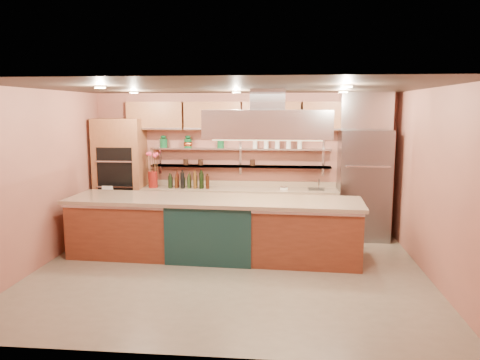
# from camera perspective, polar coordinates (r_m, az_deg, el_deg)

# --- Properties ---
(floor) EXTENTS (6.00, 5.00, 0.02)m
(floor) POSITION_cam_1_polar(r_m,az_deg,el_deg) (7.36, -1.40, -11.19)
(floor) COLOR gray
(floor) RESTS_ON ground
(ceiling) EXTENTS (6.00, 5.00, 0.02)m
(ceiling) POSITION_cam_1_polar(r_m,az_deg,el_deg) (6.93, -1.49, 11.22)
(ceiling) COLOR black
(ceiling) RESTS_ON wall_back
(wall_back) EXTENTS (6.00, 0.04, 2.80)m
(wall_back) POSITION_cam_1_polar(r_m,az_deg,el_deg) (9.47, 0.37, 2.08)
(wall_back) COLOR #AA6350
(wall_back) RESTS_ON floor
(wall_front) EXTENTS (6.00, 0.04, 2.80)m
(wall_front) POSITION_cam_1_polar(r_m,az_deg,el_deg) (4.59, -5.21, -5.19)
(wall_front) COLOR #AA6350
(wall_front) RESTS_ON floor
(wall_left) EXTENTS (0.04, 5.00, 2.80)m
(wall_left) POSITION_cam_1_polar(r_m,az_deg,el_deg) (7.95, -23.46, 0.06)
(wall_left) COLOR #AA6350
(wall_left) RESTS_ON floor
(wall_right) EXTENTS (0.04, 5.00, 2.80)m
(wall_right) POSITION_cam_1_polar(r_m,az_deg,el_deg) (7.29, 22.68, -0.62)
(wall_right) COLOR #AA6350
(wall_right) RESTS_ON floor
(oven_stack) EXTENTS (0.95, 0.64, 2.30)m
(oven_stack) POSITION_cam_1_polar(r_m,az_deg,el_deg) (9.72, -14.34, 0.49)
(oven_stack) COLOR brown
(oven_stack) RESTS_ON floor
(refrigerator) EXTENTS (0.95, 0.72, 2.10)m
(refrigerator) POSITION_cam_1_polar(r_m,az_deg,el_deg) (9.25, 14.82, -0.57)
(refrigerator) COLOR slate
(refrigerator) RESTS_ON floor
(back_counter) EXTENTS (3.84, 0.64, 0.93)m
(back_counter) POSITION_cam_1_polar(r_m,az_deg,el_deg) (9.34, -0.10, -3.84)
(back_counter) COLOR tan
(back_counter) RESTS_ON floor
(wall_shelf_lower) EXTENTS (3.60, 0.26, 0.03)m
(wall_shelf_lower) POSITION_cam_1_polar(r_m,az_deg,el_deg) (9.36, -0.00, 1.68)
(wall_shelf_lower) COLOR silver
(wall_shelf_lower) RESTS_ON wall_back
(wall_shelf_upper) EXTENTS (3.60, 0.26, 0.03)m
(wall_shelf_upper) POSITION_cam_1_polar(r_m,az_deg,el_deg) (9.32, -0.00, 3.82)
(wall_shelf_upper) COLOR silver
(wall_shelf_upper) RESTS_ON wall_back
(upper_cabinets) EXTENTS (4.60, 0.36, 0.55)m
(upper_cabinets) POSITION_cam_1_polar(r_m,az_deg,el_deg) (9.23, 0.28, 7.81)
(upper_cabinets) COLOR brown
(upper_cabinets) RESTS_ON wall_back
(range_hood) EXTENTS (2.00, 1.00, 0.45)m
(range_hood) POSITION_cam_1_polar(r_m,az_deg,el_deg) (7.60, 3.42, 6.84)
(range_hood) COLOR silver
(range_hood) RESTS_ON ceiling
(ceiling_downlights) EXTENTS (4.00, 2.80, 0.02)m
(ceiling_downlights) POSITION_cam_1_polar(r_m,az_deg,el_deg) (7.13, -1.29, 10.91)
(ceiling_downlights) COLOR #FFE5A5
(ceiling_downlights) RESTS_ON ceiling
(island) EXTENTS (4.86, 1.26, 1.01)m
(island) POSITION_cam_1_polar(r_m,az_deg,el_deg) (7.94, -3.23, -5.84)
(island) COLOR brown
(island) RESTS_ON floor
(flower_vase) EXTENTS (0.23, 0.23, 0.32)m
(flower_vase) POSITION_cam_1_polar(r_m,az_deg,el_deg) (9.50, -10.57, 0.07)
(flower_vase) COLOR maroon
(flower_vase) RESTS_ON back_counter
(oil_bottle_cluster) EXTENTS (0.90, 0.37, 0.28)m
(oil_bottle_cluster) POSITION_cam_1_polar(r_m,az_deg,el_deg) (9.33, -6.22, -0.13)
(oil_bottle_cluster) COLOR black
(oil_bottle_cluster) RESTS_ON back_counter
(kitchen_scale) EXTENTS (0.17, 0.15, 0.08)m
(kitchen_scale) POSITION_cam_1_polar(r_m,az_deg,el_deg) (9.15, 5.37, -0.92)
(kitchen_scale) COLOR silver
(kitchen_scale) RESTS_ON back_counter
(bar_faucet) EXTENTS (0.03, 0.03, 0.21)m
(bar_faucet) POSITION_cam_1_polar(r_m,az_deg,el_deg) (9.26, 9.59, -0.49)
(bar_faucet) COLOR silver
(bar_faucet) RESTS_ON back_counter
(copper_kettle) EXTENTS (0.21, 0.21, 0.13)m
(copper_kettle) POSITION_cam_1_polar(r_m,az_deg,el_deg) (9.47, -6.43, 4.32)
(copper_kettle) COLOR #D15C30
(copper_kettle) RESTS_ON wall_shelf_upper
(green_canister) EXTENTS (0.16, 0.16, 0.16)m
(green_canister) POSITION_cam_1_polar(r_m,az_deg,el_deg) (9.36, -2.38, 4.42)
(green_canister) COLOR #104C25
(green_canister) RESTS_ON wall_shelf_upper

